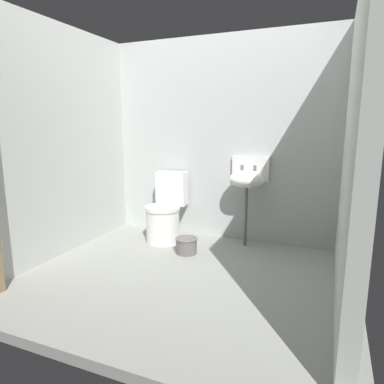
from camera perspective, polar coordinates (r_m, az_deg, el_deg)
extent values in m
cube|color=gray|center=(3.27, -1.91, -13.71)|extent=(3.04, 2.61, 0.08)
cube|color=#B0B7B5|center=(4.05, 4.82, 8.62)|extent=(3.04, 0.10, 2.32)
cube|color=#B3B7B0|center=(3.83, -20.58, 7.80)|extent=(0.10, 2.41, 2.32)
cube|color=#B5BEB3|center=(2.81, 25.40, 6.46)|extent=(0.10, 2.41, 2.32)
cylinder|color=white|center=(3.97, -4.88, -5.66)|extent=(0.41, 0.41, 0.38)
cylinder|color=silver|center=(3.91, -4.93, -2.71)|extent=(0.43, 0.43, 0.04)
cube|color=white|center=(4.15, -3.35, 0.65)|extent=(0.37, 0.21, 0.40)
cylinder|color=#625F5F|center=(3.85, 8.92, -4.11)|extent=(0.04, 0.04, 0.66)
ellipsoid|color=white|center=(3.76, 9.12, 2.07)|extent=(0.40, 0.32, 0.18)
cube|color=white|center=(3.91, 9.73, 3.86)|extent=(0.42, 0.04, 0.28)
cylinder|color=#625F5F|center=(3.82, 8.36, 4.04)|extent=(0.04, 0.04, 0.06)
cylinder|color=#625F5F|center=(3.79, 10.42, 3.92)|extent=(0.04, 0.04, 0.06)
cylinder|color=#625F5F|center=(3.65, -0.94, -8.97)|extent=(0.22, 0.22, 0.16)
torus|color=#635D5E|center=(3.62, -0.94, -7.79)|extent=(0.24, 0.24, 0.02)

